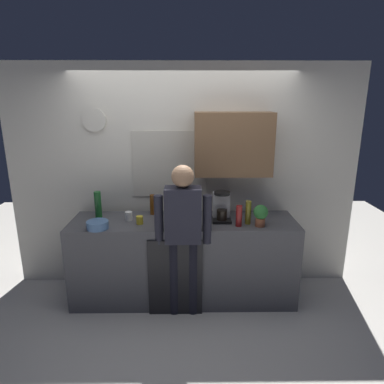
{
  "coord_description": "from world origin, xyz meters",
  "views": [
    {
      "loc": [
        0.05,
        -3.14,
        2.21
      ],
      "look_at": [
        0.09,
        0.25,
        1.26
      ],
      "focal_mm": 31.46,
      "sensor_mm": 36.0,
      "label": 1
    }
  ],
  "objects_px": {
    "potted_plant": "(261,214)",
    "storage_canister": "(184,209)",
    "bottle_amber_beer": "(153,205)",
    "coffee_maker": "(221,207)",
    "bottle_olive_oil": "(248,212)",
    "cup_white_mug": "(129,216)",
    "bottle_red_vinegar": "(239,216)",
    "bottle_green_wine": "(98,205)",
    "person_at_sink": "(183,229)",
    "cup_yellow_cup": "(140,220)",
    "dish_soap": "(191,219)",
    "mixing_bowl": "(98,225)"
  },
  "relations": [
    {
      "from": "coffee_maker",
      "to": "cup_white_mug",
      "type": "bearing_deg",
      "value": 179.12
    },
    {
      "from": "bottle_green_wine",
      "to": "dish_soap",
      "type": "xyz_separation_m",
      "value": [
        1.02,
        -0.27,
        -0.07
      ]
    },
    {
      "from": "bottle_green_wine",
      "to": "bottle_amber_beer",
      "type": "relative_size",
      "value": 1.3
    },
    {
      "from": "mixing_bowl",
      "to": "bottle_amber_beer",
      "type": "bearing_deg",
      "value": 40.41
    },
    {
      "from": "potted_plant",
      "to": "coffee_maker",
      "type": "bearing_deg",
      "value": 154.94
    },
    {
      "from": "coffee_maker",
      "to": "person_at_sink",
      "type": "xyz_separation_m",
      "value": [
        -0.41,
        -0.3,
        -0.13
      ]
    },
    {
      "from": "person_at_sink",
      "to": "bottle_olive_oil",
      "type": "bearing_deg",
      "value": 27.53
    },
    {
      "from": "bottle_amber_beer",
      "to": "person_at_sink",
      "type": "xyz_separation_m",
      "value": [
        0.35,
        -0.51,
        -0.1
      ]
    },
    {
      "from": "coffee_maker",
      "to": "bottle_green_wine",
      "type": "relative_size",
      "value": 1.1
    },
    {
      "from": "dish_soap",
      "to": "storage_canister",
      "type": "bearing_deg",
      "value": 104.03
    },
    {
      "from": "mixing_bowl",
      "to": "storage_canister",
      "type": "relative_size",
      "value": 1.29
    },
    {
      "from": "coffee_maker",
      "to": "storage_canister",
      "type": "relative_size",
      "value": 1.94
    },
    {
      "from": "bottle_olive_oil",
      "to": "mixing_bowl",
      "type": "height_order",
      "value": "bottle_olive_oil"
    },
    {
      "from": "cup_yellow_cup",
      "to": "coffee_maker",
      "type": "bearing_deg",
      "value": 6.41
    },
    {
      "from": "coffee_maker",
      "to": "bottle_green_wine",
      "type": "xyz_separation_m",
      "value": [
        -1.35,
        0.1,
        0.0
      ]
    },
    {
      "from": "bottle_amber_beer",
      "to": "person_at_sink",
      "type": "distance_m",
      "value": 0.63
    },
    {
      "from": "cup_white_mug",
      "to": "cup_yellow_cup",
      "type": "bearing_deg",
      "value": -40.22
    },
    {
      "from": "bottle_olive_oil",
      "to": "storage_canister",
      "type": "relative_size",
      "value": 1.47
    },
    {
      "from": "mixing_bowl",
      "to": "bottle_red_vinegar",
      "type": "bearing_deg",
      "value": 2.14
    },
    {
      "from": "mixing_bowl",
      "to": "potted_plant",
      "type": "xyz_separation_m",
      "value": [
        1.67,
        0.05,
        0.09
      ]
    },
    {
      "from": "bottle_green_wine",
      "to": "bottle_olive_oil",
      "type": "height_order",
      "value": "bottle_green_wine"
    },
    {
      "from": "bottle_olive_oil",
      "to": "potted_plant",
      "type": "distance_m",
      "value": 0.14
    },
    {
      "from": "coffee_maker",
      "to": "bottle_olive_oil",
      "type": "distance_m",
      "value": 0.29
    },
    {
      "from": "cup_yellow_cup",
      "to": "person_at_sink",
      "type": "height_order",
      "value": "person_at_sink"
    },
    {
      "from": "cup_white_mug",
      "to": "bottle_red_vinegar",
      "type": "bearing_deg",
      "value": -9.2
    },
    {
      "from": "cup_yellow_cup",
      "to": "dish_soap",
      "type": "relative_size",
      "value": 0.47
    },
    {
      "from": "potted_plant",
      "to": "bottle_green_wine",
      "type": "bearing_deg",
      "value": 170.68
    },
    {
      "from": "bottle_green_wine",
      "to": "cup_white_mug",
      "type": "distance_m",
      "value": 0.37
    },
    {
      "from": "coffee_maker",
      "to": "dish_soap",
      "type": "bearing_deg",
      "value": -152.6
    },
    {
      "from": "bottle_green_wine",
      "to": "mixing_bowl",
      "type": "distance_m",
      "value": 0.36
    },
    {
      "from": "dish_soap",
      "to": "person_at_sink",
      "type": "bearing_deg",
      "value": -122.52
    },
    {
      "from": "potted_plant",
      "to": "bottle_amber_beer",
      "type": "bearing_deg",
      "value": 161.18
    },
    {
      "from": "cup_white_mug",
      "to": "dish_soap",
      "type": "xyz_separation_m",
      "value": [
        0.68,
        -0.19,
        0.03
      ]
    },
    {
      "from": "cup_yellow_cup",
      "to": "mixing_bowl",
      "type": "relative_size",
      "value": 0.39
    },
    {
      "from": "cup_white_mug",
      "to": "person_at_sink",
      "type": "xyz_separation_m",
      "value": [
        0.59,
        -0.32,
        -0.03
      ]
    },
    {
      "from": "bottle_amber_beer",
      "to": "dish_soap",
      "type": "distance_m",
      "value": 0.58
    },
    {
      "from": "coffee_maker",
      "to": "bottle_olive_oil",
      "type": "relative_size",
      "value": 1.32
    },
    {
      "from": "bottle_green_wine",
      "to": "potted_plant",
      "type": "xyz_separation_m",
      "value": [
        1.74,
        -0.29,
        -0.02
      ]
    },
    {
      "from": "bottle_red_vinegar",
      "to": "person_at_sink",
      "type": "relative_size",
      "value": 0.14
    },
    {
      "from": "bottle_red_vinegar",
      "to": "cup_white_mug",
      "type": "bearing_deg",
      "value": 170.8
    },
    {
      "from": "bottle_olive_oil",
      "to": "cup_white_mug",
      "type": "bearing_deg",
      "value": 174.46
    },
    {
      "from": "bottle_amber_beer",
      "to": "cup_white_mug",
      "type": "distance_m",
      "value": 0.32
    },
    {
      "from": "bottle_olive_oil",
      "to": "dish_soap",
      "type": "distance_m",
      "value": 0.6
    },
    {
      "from": "bottle_green_wine",
      "to": "bottle_olive_oil",
      "type": "distance_m",
      "value": 1.64
    },
    {
      "from": "potted_plant",
      "to": "storage_canister",
      "type": "relative_size",
      "value": 1.35
    },
    {
      "from": "bottle_red_vinegar",
      "to": "bottle_amber_beer",
      "type": "relative_size",
      "value": 0.96
    },
    {
      "from": "coffee_maker",
      "to": "dish_soap",
      "type": "xyz_separation_m",
      "value": [
        -0.33,
        -0.17,
        -0.07
      ]
    },
    {
      "from": "coffee_maker",
      "to": "bottle_amber_beer",
      "type": "height_order",
      "value": "coffee_maker"
    },
    {
      "from": "storage_canister",
      "to": "person_at_sink",
      "type": "relative_size",
      "value": 0.11
    },
    {
      "from": "bottle_red_vinegar",
      "to": "storage_canister",
      "type": "bearing_deg",
      "value": 152.25
    }
  ]
}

